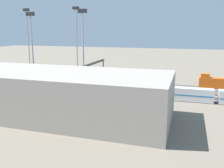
{
  "coord_description": "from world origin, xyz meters",
  "views": [
    {
      "loc": [
        -25.0,
        83.63,
        20.48
      ],
      "look_at": [
        -0.56,
        5.38,
        2.5
      ],
      "focal_mm": 39.76,
      "sensor_mm": 36.0,
      "label": 1
    }
  ],
  "objects_px": {
    "train_on_track_0": "(213,82)",
    "maintenance_shed": "(61,94)",
    "light_mast_1": "(32,42)",
    "train_on_track_2": "(21,76)",
    "train_on_track_4": "(97,88)",
    "signal_gantry": "(92,66)",
    "light_mast_3": "(83,41)",
    "light_mast_2": "(28,34)",
    "light_mast_0": "(77,34)"
  },
  "relations": [
    {
      "from": "train_on_track_4",
      "to": "light_mast_0",
      "type": "xyz_separation_m",
      "value": [
        17.69,
        -23.49,
        16.76
      ]
    },
    {
      "from": "train_on_track_4",
      "to": "train_on_track_2",
      "type": "xyz_separation_m",
      "value": [
        36.87,
        -10.0,
        0.16
      ]
    },
    {
      "from": "train_on_track_0",
      "to": "maintenance_shed",
      "type": "xyz_separation_m",
      "value": [
        37.33,
        42.45,
        3.25
      ]
    },
    {
      "from": "train_on_track_2",
      "to": "train_on_track_4",
      "type": "bearing_deg",
      "value": 164.83
    },
    {
      "from": "train_on_track_4",
      "to": "signal_gantry",
      "type": "distance_m",
      "value": 12.6
    },
    {
      "from": "train_on_track_0",
      "to": "train_on_track_4",
      "type": "bearing_deg",
      "value": 28.46
    },
    {
      "from": "light_mast_2",
      "to": "light_mast_1",
      "type": "bearing_deg",
      "value": 127.63
    },
    {
      "from": "light_mast_0",
      "to": "light_mast_2",
      "type": "height_order",
      "value": "light_mast_0"
    },
    {
      "from": "train_on_track_2",
      "to": "maintenance_shed",
      "type": "xyz_separation_m",
      "value": [
        -36.43,
        32.45,
        3.25
      ]
    },
    {
      "from": "light_mast_2",
      "to": "maintenance_shed",
      "type": "xyz_separation_m",
      "value": [
        -40.91,
        45.44,
        -13.24
      ]
    },
    {
      "from": "light_mast_0",
      "to": "train_on_track_4",
      "type": "bearing_deg",
      "value": 126.98
    },
    {
      "from": "train_on_track_0",
      "to": "light_mast_1",
      "type": "distance_m",
      "value": 63.93
    },
    {
      "from": "signal_gantry",
      "to": "maintenance_shed",
      "type": "relative_size",
      "value": 0.48
    },
    {
      "from": "train_on_track_0",
      "to": "light_mast_2",
      "type": "distance_m",
      "value": 80.02
    },
    {
      "from": "light_mast_1",
      "to": "light_mast_2",
      "type": "distance_m",
      "value": 34.07
    },
    {
      "from": "train_on_track_0",
      "to": "light_mast_0",
      "type": "height_order",
      "value": "light_mast_0"
    },
    {
      "from": "maintenance_shed",
      "to": "train_on_track_0",
      "type": "bearing_deg",
      "value": -131.32
    },
    {
      "from": "light_mast_1",
      "to": "light_mast_3",
      "type": "distance_m",
      "value": 17.35
    },
    {
      "from": "train_on_track_4",
      "to": "signal_gantry",
      "type": "relative_size",
      "value": 4.79
    },
    {
      "from": "signal_gantry",
      "to": "light_mast_3",
      "type": "bearing_deg",
      "value": 99.71
    },
    {
      "from": "light_mast_2",
      "to": "maintenance_shed",
      "type": "bearing_deg",
      "value": 132.0
    },
    {
      "from": "light_mast_1",
      "to": "signal_gantry",
      "type": "bearing_deg",
      "value": -137.38
    },
    {
      "from": "maintenance_shed",
      "to": "light_mast_1",
      "type": "bearing_deg",
      "value": -42.57
    },
    {
      "from": "light_mast_3",
      "to": "light_mast_1",
      "type": "bearing_deg",
      "value": 4.92
    },
    {
      "from": "light_mast_1",
      "to": "maintenance_shed",
      "type": "height_order",
      "value": "light_mast_1"
    },
    {
      "from": "signal_gantry",
      "to": "light_mast_2",
      "type": "bearing_deg",
      "value": -19.88
    },
    {
      "from": "maintenance_shed",
      "to": "light_mast_3",
      "type": "bearing_deg",
      "value": -81.86
    },
    {
      "from": "train_on_track_0",
      "to": "train_on_track_2",
      "type": "distance_m",
      "value": 74.44
    },
    {
      "from": "light_mast_1",
      "to": "light_mast_2",
      "type": "bearing_deg",
      "value": -52.37
    },
    {
      "from": "light_mast_1",
      "to": "signal_gantry",
      "type": "height_order",
      "value": "light_mast_1"
    },
    {
      "from": "light_mast_3",
      "to": "light_mast_2",
      "type": "bearing_deg",
      "value": -33.77
    },
    {
      "from": "train_on_track_0",
      "to": "light_mast_0",
      "type": "relative_size",
      "value": 0.34
    },
    {
      "from": "light_mast_2",
      "to": "signal_gantry",
      "type": "distance_m",
      "value": 39.81
    },
    {
      "from": "train_on_track_2",
      "to": "signal_gantry",
      "type": "distance_m",
      "value": 31.88
    },
    {
      "from": "train_on_track_4",
      "to": "train_on_track_2",
      "type": "height_order",
      "value": "train_on_track_2"
    },
    {
      "from": "light_mast_2",
      "to": "signal_gantry",
      "type": "relative_size",
      "value": 1.18
    },
    {
      "from": "light_mast_0",
      "to": "light_mast_1",
      "type": "bearing_deg",
      "value": 83.99
    },
    {
      "from": "light_mast_0",
      "to": "maintenance_shed",
      "type": "xyz_separation_m",
      "value": [
        -17.26,
        45.95,
        -13.36
      ]
    },
    {
      "from": "train_on_track_2",
      "to": "light_mast_3",
      "type": "distance_m",
      "value": 38.77
    },
    {
      "from": "light_mast_1",
      "to": "maintenance_shed",
      "type": "distance_m",
      "value": 29.58
    },
    {
      "from": "train_on_track_2",
      "to": "light_mast_1",
      "type": "distance_m",
      "value": 25.88
    },
    {
      "from": "light_mast_1",
      "to": "maintenance_shed",
      "type": "bearing_deg",
      "value": 137.43
    },
    {
      "from": "light_mast_3",
      "to": "maintenance_shed",
      "type": "xyz_separation_m",
      "value": [
        -2.86,
        19.99,
        -11.6
      ]
    },
    {
      "from": "train_on_track_0",
      "to": "light_mast_0",
      "type": "xyz_separation_m",
      "value": [
        54.58,
        -3.49,
        16.61
      ]
    },
    {
      "from": "light_mast_1",
      "to": "train_on_track_0",
      "type": "bearing_deg",
      "value": -157.38
    },
    {
      "from": "light_mast_2",
      "to": "train_on_track_0",
      "type": "bearing_deg",
      "value": 177.81
    },
    {
      "from": "signal_gantry",
      "to": "maintenance_shed",
      "type": "bearing_deg",
      "value": 98.75
    },
    {
      "from": "train_on_track_0",
      "to": "light_mast_0",
      "type": "distance_m",
      "value": 57.16
    },
    {
      "from": "train_on_track_2",
      "to": "maintenance_shed",
      "type": "relative_size",
      "value": 0.19
    },
    {
      "from": "light_mast_0",
      "to": "train_on_track_2",
      "type": "bearing_deg",
      "value": 35.13
    }
  ]
}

